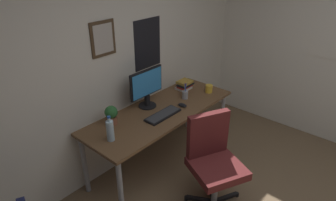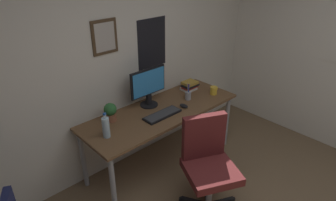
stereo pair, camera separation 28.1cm
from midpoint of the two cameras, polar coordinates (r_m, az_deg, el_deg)
name	(u,v)px [view 2 (the right image)]	position (r m, az deg, el deg)	size (l,w,h in m)	color
wall_back	(115,56)	(3.15, -7.63, 8.40)	(4.40, 0.10, 2.60)	silver
desk	(162,115)	(3.28, 1.26, -2.94)	(1.84, 0.67, 0.73)	brown
office_chair	(208,160)	(2.88, 10.54, -11.39)	(0.61, 0.61, 0.95)	#591E1E
monitor	(148,86)	(3.24, -1.35, 2.80)	(0.46, 0.20, 0.43)	black
keyboard	(162,115)	(3.13, 1.49, -2.79)	(0.43, 0.15, 0.03)	black
computer_mouse	(184,106)	(3.30, 5.51, -1.09)	(0.06, 0.11, 0.04)	black
water_bottle	(106,127)	(2.77, -9.06, -5.15)	(0.07, 0.07, 0.25)	silver
coffee_mug_near	(214,90)	(3.65, 11.00, 1.88)	(0.12, 0.09, 0.10)	yellow
potted_plant	(110,111)	(3.03, -8.47, -2.17)	(0.13, 0.13, 0.20)	brown
pen_cup	(188,95)	(3.47, 6.21, 0.99)	(0.07, 0.07, 0.20)	#9EA0A5
book_stack_left	(190,86)	(3.71, 6.34, 2.78)	(0.20, 0.16, 0.11)	silver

